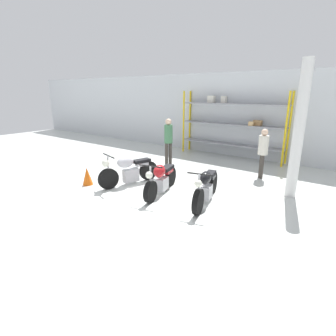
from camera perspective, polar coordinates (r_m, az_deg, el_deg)
ground_plane at (r=7.38m, az=-1.86°, el=-5.92°), size 30.00×30.00×0.00m
back_wall at (r=11.90m, az=15.80°, el=10.92°), size 30.00×0.08×3.60m
shelving_rack at (r=11.72m, az=13.59°, el=9.56°), size 4.63×0.63×2.82m
support_pillar at (r=7.63m, az=26.56°, el=7.13°), size 0.28×0.28×3.60m
motorcycle_silver at (r=8.17m, az=-8.57°, el=-0.35°), size 0.88×1.99×1.03m
motorcycle_red at (r=7.39m, az=-1.47°, el=-2.35°), size 0.78×1.94×0.99m
motorcycle_black at (r=6.81m, az=8.31°, el=-4.07°), size 0.76×2.05×1.00m
person_browsing at (r=10.18m, az=0.10°, el=6.59°), size 0.41×0.41×1.81m
person_near_rack at (r=9.16m, az=19.98°, el=3.79°), size 0.42×0.42×1.64m
traffic_cone at (r=8.49m, az=-17.16°, el=-1.70°), size 0.32×0.32×0.55m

